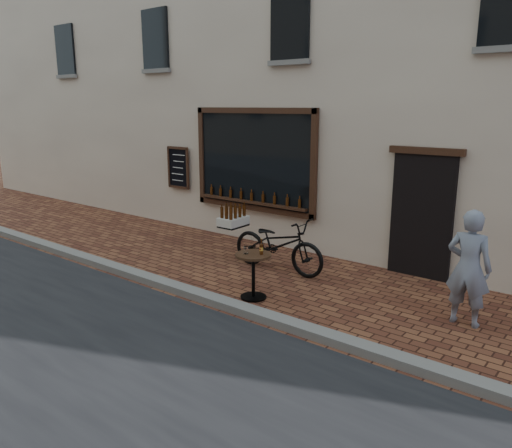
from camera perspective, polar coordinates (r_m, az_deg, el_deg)
The scene contains 6 objects.
ground at distance 7.72m, azimuth -5.34°, elevation -9.65°, with size 90.00×90.00×0.00m, color #4C2418.
kerb at distance 7.83m, azimuth -4.32°, elevation -8.81°, with size 90.00×0.25×0.12m, color slate.
shop_building at distance 12.76m, azimuth 16.35°, elevation 21.84°, with size 28.00×6.20×10.00m.
cargo_bicycle at distance 9.27m, azimuth 2.34°, elevation -2.21°, with size 2.26×0.71×1.10m.
bistro_table at distance 7.94m, azimuth -0.29°, elevation -4.89°, with size 0.57×0.57×0.99m.
pedestrian at distance 7.52m, azimuth 23.13°, elevation -4.63°, with size 0.61×0.40×1.66m, color gray.
Camera 1 is at (4.96, -5.10, 3.02)m, focal length 35.00 mm.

